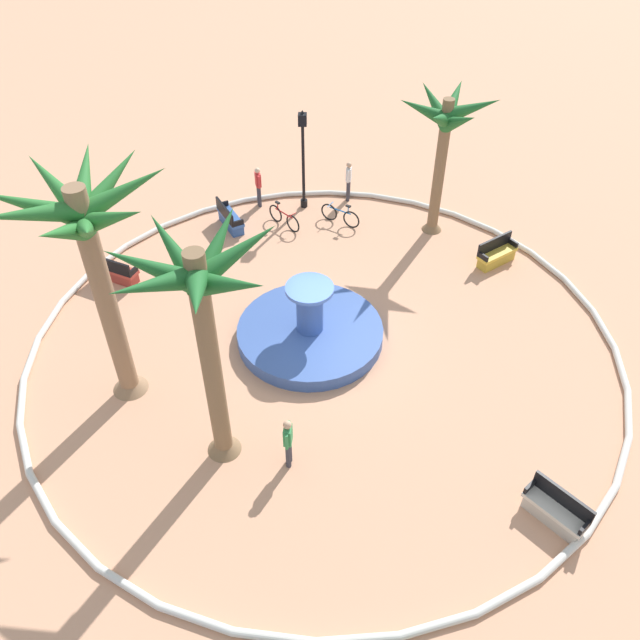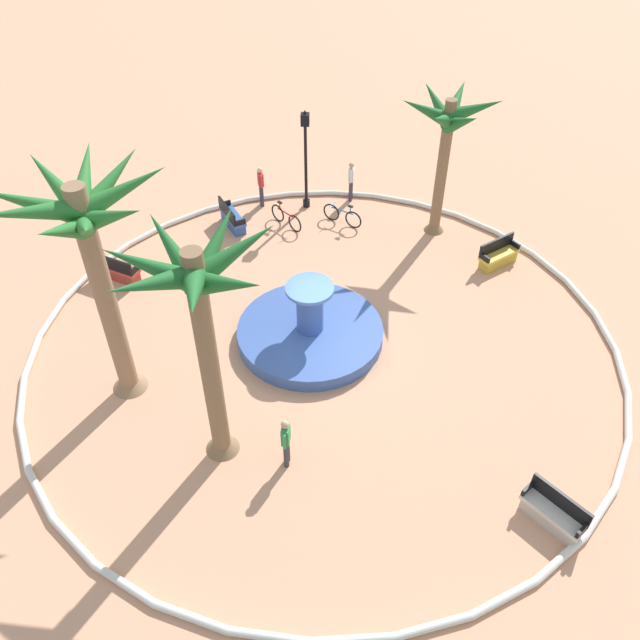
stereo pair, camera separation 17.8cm
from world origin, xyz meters
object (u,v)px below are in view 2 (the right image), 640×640
object	(u,v)px
bench_north	(118,271)
person_pedestrian_stroll	(286,440)
lamppost	(306,152)
bicycle_red_frame	(286,218)
bench_southeast	(553,514)
person_cyclist_photo	(261,184)
palm_tree_near_fountain	(199,306)
person_cyclist_helmet	(351,179)
bench_west	(232,219)
palm_tree_mid_plaza	(447,130)
palm_tree_by_curb	(88,238)
fountain	(310,331)
bench_east	(498,256)
bicycle_by_lamppost	(342,215)

from	to	relation	value
bench_north	person_pedestrian_stroll	xyz separation A→B (m)	(-6.48, 7.58, 0.60)
lamppost	bicycle_red_frame	world-z (taller)	lamppost
bench_southeast	person_cyclist_photo	world-z (taller)	person_cyclist_photo
palm_tree_near_fountain	person_cyclist_photo	distance (m)	12.87
person_cyclist_helmet	bench_west	bearing A→B (deg)	24.95
bench_southeast	lamppost	size ratio (longest dim) A/B	0.37
palm_tree_mid_plaza	person_pedestrian_stroll	world-z (taller)	palm_tree_mid_plaza
palm_tree_mid_plaza	bench_southeast	xyz separation A→B (m)	(-1.68, 12.50, -3.79)
person_cyclist_photo	person_pedestrian_stroll	world-z (taller)	person_cyclist_photo
bench_north	bench_southeast	size ratio (longest dim) A/B	1.11
palm_tree_by_curb	fountain	bearing A→B (deg)	-156.66
palm_tree_near_fountain	lamppost	world-z (taller)	palm_tree_near_fountain
lamppost	person_cyclist_helmet	distance (m)	2.37
person_pedestrian_stroll	palm_tree_by_curb	bearing A→B (deg)	-27.67
bench_north	bicycle_red_frame	xyz separation A→B (m)	(-5.62, -3.52, 0.04)
fountain	bench_east	size ratio (longest dim) A/B	2.90
bench_west	lamppost	xyz separation A→B (m)	(-2.79, -1.58, 2.05)
fountain	lamppost	xyz separation A→B (m)	(0.54, -7.79, 2.09)
bench_west	bench_southeast	world-z (taller)	same
bench_north	bench_west	bearing A→B (deg)	-136.10
palm_tree_mid_plaza	fountain	bearing A→B (deg)	54.38
person_pedestrian_stroll	person_cyclist_helmet	bearing A→B (deg)	-97.09
palm_tree_by_curb	person_cyclist_helmet	xyz separation A→B (m)	(-6.46, -10.58, -4.33)
bench_west	bench_north	distance (m)	4.91
fountain	bench_west	distance (m)	7.04
bench_east	palm_tree_mid_plaza	bearing A→B (deg)	-45.09
palm_tree_near_fountain	bench_east	xyz separation A→B (m)	(-8.71, -8.53, -4.72)
bench_east	bicycle_by_lamppost	xyz separation A→B (m)	(5.62, -2.41, 0.04)
person_cyclist_photo	bicycle_red_frame	bearing A→B (deg)	126.56
palm_tree_near_fountain	bench_west	world-z (taller)	palm_tree_near_fountain
bicycle_red_frame	person_cyclist_photo	bearing A→B (deg)	-53.44
palm_tree_by_curb	bicycle_red_frame	xyz separation A→B (m)	(-3.96, -8.57, -4.90)
person_cyclist_helmet	person_cyclist_photo	xyz separation A→B (m)	(3.60, 0.53, -0.00)
palm_tree_mid_plaza	bench_north	bearing A→B (deg)	16.87
person_cyclist_photo	person_cyclist_helmet	bearing A→B (deg)	-171.62
palm_tree_by_curb	bench_southeast	xyz separation A→B (m)	(-11.35, 4.01, -4.93)
palm_tree_by_curb	bench_west	xyz separation A→B (m)	(-1.88, -8.45, -4.93)
bench_east	person_pedestrian_stroll	size ratio (longest dim) A/B	0.94
bicycle_by_lamppost	bench_southeast	bearing A→B (deg)	112.14
palm_tree_near_fountain	palm_tree_by_curb	xyz separation A→B (m)	(3.04, -2.14, 0.22)
bench_southeast	bench_north	bearing A→B (deg)	-34.87
bench_west	palm_tree_near_fountain	bearing A→B (deg)	96.29
palm_tree_near_fountain	bench_west	bearing A→B (deg)	-83.71
bench_east	bicycle_by_lamppost	world-z (taller)	bench_east
palm_tree_near_fountain	palm_tree_by_curb	world-z (taller)	palm_tree_by_curb
palm_tree_by_curb	bench_east	size ratio (longest dim) A/B	4.40
palm_tree_mid_plaza	bench_north	xyz separation A→B (m)	(11.33, 3.44, -3.79)
palm_tree_near_fountain	palm_tree_mid_plaza	bearing A→B (deg)	-121.97
lamppost	bicycle_red_frame	distance (m)	2.59
palm_tree_mid_plaza	person_pedestrian_stroll	size ratio (longest dim) A/B	3.25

